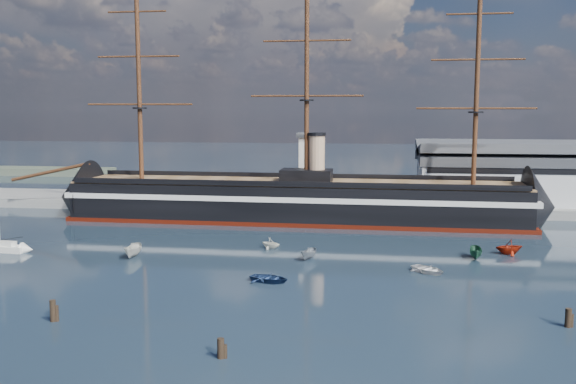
# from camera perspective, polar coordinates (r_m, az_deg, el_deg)

# --- Properties ---
(ground) EXTENTS (600.00, 600.00, 0.00)m
(ground) POSITION_cam_1_polar(r_m,az_deg,el_deg) (108.90, -1.67, -4.32)
(ground) COLOR #17242F
(ground) RESTS_ON ground
(quay) EXTENTS (180.00, 18.00, 2.00)m
(quay) POSITION_cam_1_polar(r_m,az_deg,el_deg) (142.98, 4.78, -1.51)
(quay) COLOR slate
(quay) RESTS_ON ground
(warehouse) EXTENTS (63.00, 21.00, 11.60)m
(warehouse) POSITION_cam_1_polar(r_m,az_deg,el_deg) (150.96, 23.42, 1.43)
(warehouse) COLOR #B7BABC
(warehouse) RESTS_ON ground
(quay_tower) EXTENTS (5.00, 5.00, 15.00)m
(quay_tower) POSITION_cam_1_polar(r_m,az_deg,el_deg) (139.41, 1.87, 2.33)
(quay_tower) COLOR silver
(quay_tower) RESTS_ON ground
(warship) EXTENTS (112.97, 17.33, 53.94)m
(warship) POSITION_cam_1_polar(r_m,az_deg,el_deg) (127.62, -0.03, -0.73)
(warship) COLOR black
(warship) RESTS_ON ground
(sailboat) EXTENTS (7.35, 2.65, 11.54)m
(sailboat) POSITION_cam_1_polar(r_m,az_deg,el_deg) (109.77, -23.99, -4.49)
(sailboat) COLOR silver
(sailboat) RESTS_ON ground
(motorboat_a) EXTENTS (5.99, 2.36, 2.37)m
(motorboat_a) POSITION_cam_1_polar(r_m,az_deg,el_deg) (99.46, -13.58, -5.67)
(motorboat_a) COLOR beige
(motorboat_a) RESTS_ON ground
(motorboat_b) EXTENTS (2.13, 3.43, 1.49)m
(motorboat_b) POSITION_cam_1_polar(r_m,az_deg,el_deg) (83.35, -1.66, -8.02)
(motorboat_b) COLOR navy
(motorboat_b) RESTS_ON ground
(motorboat_c) EXTENTS (5.17, 3.22, 1.94)m
(motorboat_c) POSITION_cam_1_polar(r_m,az_deg,el_deg) (95.45, 1.85, -6.01)
(motorboat_c) COLOR slate
(motorboat_c) RESTS_ON ground
(motorboat_d) EXTENTS (4.44, 5.89, 1.98)m
(motorboat_d) POSITION_cam_1_polar(r_m,az_deg,el_deg) (102.61, -1.54, -5.05)
(motorboat_d) COLOR white
(motorboat_d) RESTS_ON ground
(motorboat_e) EXTENTS (3.07, 3.14, 1.46)m
(motorboat_e) POSITION_cam_1_polar(r_m,az_deg,el_deg) (89.76, 12.35, -7.06)
(motorboat_e) COLOR silver
(motorboat_e) RESTS_ON ground
(motorboat_f) EXTENTS (5.73, 2.56, 2.23)m
(motorboat_f) POSITION_cam_1_polar(r_m,az_deg,el_deg) (99.62, 16.35, -5.74)
(motorboat_f) COLOR #1E4932
(motorboat_f) RESTS_ON ground
(motorboat_g) EXTENTS (5.23, 7.60, 2.56)m
(motorboat_g) POSITION_cam_1_polar(r_m,az_deg,el_deg) (104.49, 19.03, -5.24)
(motorboat_g) COLOR #9A1D0A
(motorboat_g) RESTS_ON ground
(piling_near_left) EXTENTS (0.64, 0.64, 3.01)m
(piling_near_left) POSITION_cam_1_polar(r_m,az_deg,el_deg) (73.01, -20.13, -10.75)
(piling_near_left) COLOR black
(piling_near_left) RESTS_ON ground
(piling_near_mid) EXTENTS (0.64, 0.64, 2.56)m
(piling_near_mid) POSITION_cam_1_polar(r_m,az_deg,el_deg) (59.63, -5.99, -14.49)
(piling_near_mid) COLOR black
(piling_near_mid) RESTS_ON ground
(piling_far_right) EXTENTS (0.64, 0.64, 2.68)m
(piling_far_right) POSITION_cam_1_polar(r_m,az_deg,el_deg) (72.89, 23.60, -10.95)
(piling_far_right) COLOR black
(piling_far_right) RESTS_ON ground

